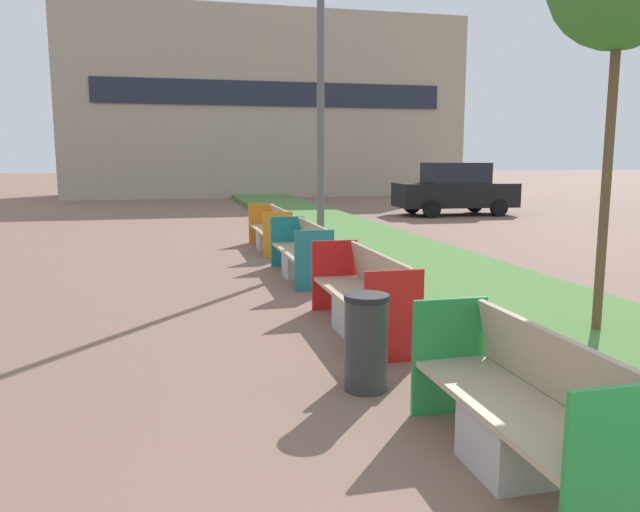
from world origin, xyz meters
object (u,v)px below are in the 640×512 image
Objects in this scene: bench_orange_frame at (271,233)px; litter_bin at (366,342)px; bench_green_frame at (518,417)px; bench_red_frame at (363,301)px; bench_teal_frame at (302,255)px; parked_car_distant at (455,189)px; street_lamp_post at (321,23)px.

bench_orange_frame is 8.69m from litter_bin.
bench_red_frame is at bearing 89.93° from bench_green_frame.
bench_teal_frame is (0.00, 6.91, 0.01)m from bench_green_frame.
litter_bin is at bearing -106.48° from bench_red_frame.
litter_bin is at bearing -115.09° from parked_car_distant.
parked_car_distant is at bearing 53.00° from bench_teal_frame.
bench_orange_frame is (0.00, 3.37, 0.00)m from bench_teal_frame.
litter_bin is (-0.52, 1.61, 0.07)m from bench_green_frame.
street_lamp_post is at bearing -74.70° from bench_orange_frame.
street_lamp_post reaches higher than parked_car_distant.
bench_teal_frame is 0.29× the size of street_lamp_post.
parked_car_distant is at bearing 51.99° from street_lamp_post.
bench_orange_frame is at bearing 90.00° from bench_red_frame.
bench_green_frame is at bearing -94.36° from street_lamp_post.
litter_bin is (-0.53, -8.67, 0.06)m from bench_orange_frame.
street_lamp_post is at bearing 82.55° from bench_red_frame.
street_lamp_post is 1.89× the size of parked_car_distant.
bench_red_frame is at bearing -116.43° from parked_car_distant.
parked_car_distant is (7.13, 9.12, -3.53)m from street_lamp_post.
bench_green_frame is 1.69m from litter_bin.
bench_red_frame is 1.00× the size of bench_teal_frame.
parked_car_distant is at bearing 41.71° from bench_orange_frame.
litter_bin is 17.63m from parked_car_distant.
bench_green_frame is 0.83× the size of bench_orange_frame.
bench_orange_frame is at bearing 86.51° from litter_bin.
bench_green_frame and bench_red_frame have the same top height.
bench_orange_frame is 4.67m from street_lamp_post.
bench_green_frame is at bearing -90.07° from bench_red_frame.
bench_green_frame is 9.05m from street_lamp_post.
parked_car_distant is (8.27, 15.57, 0.48)m from litter_bin.
bench_teal_frame is 3.37m from bench_orange_frame.
bench_orange_frame is 10.38m from parked_car_distant.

